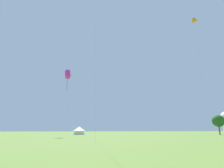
% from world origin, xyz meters
% --- Properties ---
extents(kite_magenta_box, '(2.13, 2.77, 21.43)m').
position_xyz_m(kite_magenta_box, '(-10.36, 58.46, 19.84)').
color(kite_magenta_box, '#E02DA3').
rests_on(kite_magenta_box, ground).
extents(kite_orange_delta, '(2.58, 2.79, 36.05)m').
position_xyz_m(kite_orange_delta, '(28.42, 43.57, 34.93)').
color(kite_orange_delta, orange).
rests_on(kite_orange_delta, ground).
extents(festival_tent_center, '(4.82, 4.82, 3.13)m').
position_xyz_m(festival_tent_center, '(-5.78, 73.96, 1.73)').
color(festival_tent_center, white).
rests_on(festival_tent_center, ground).
extents(tree_distant_left, '(4.63, 4.63, 7.57)m').
position_xyz_m(tree_distant_left, '(47.59, 63.09, 5.23)').
color(tree_distant_left, brown).
rests_on(tree_distant_left, ground).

